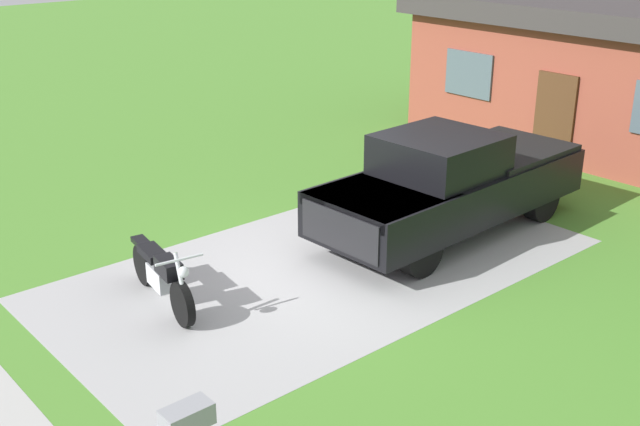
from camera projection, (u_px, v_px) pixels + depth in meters
The scene contains 5 objects.
ground_plane at pixel (323, 268), 12.86m from camera, with size 80.00×80.00×0.00m, color #4C862E.
driveway_pad at pixel (323, 268), 12.86m from camera, with size 4.81×8.97×0.01m, color #A2A2A2.
motorcycle at pixel (162, 275), 11.54m from camera, with size 2.20×0.72×1.09m.
pickup_truck at pixel (453, 181), 14.00m from camera, with size 2.21×5.70×1.90m.
neighbor_house at pixel (617, 73), 18.95m from camera, with size 9.60×5.60×3.50m.
Camera 1 is at (8.78, -7.64, 5.55)m, focal length 43.85 mm.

